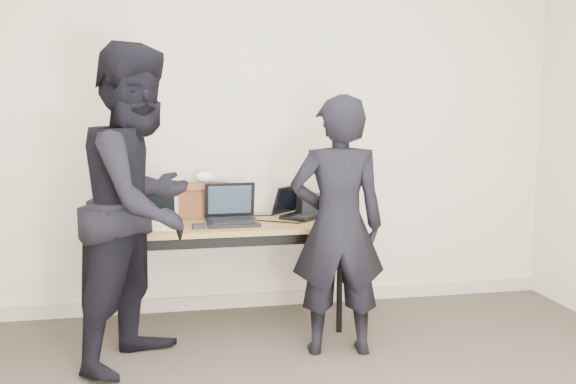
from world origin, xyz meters
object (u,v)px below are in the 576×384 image
object	(u,v)px
desk	(231,231)
laptop_beige	(151,218)
equipment_box	(315,205)
person_observer	(141,206)
person_typist	(338,226)
leather_satchel	(201,199)
laptop_center	(232,214)
laptop_right	(298,210)

from	to	relation	value
desk	laptop_beige	world-z (taller)	laptop_beige
desk	equipment_box	bearing A→B (deg)	16.45
equipment_box	person_observer	size ratio (longest dim) A/B	0.13
equipment_box	desk	bearing A→B (deg)	-163.06
equipment_box	laptop_beige	bearing A→B (deg)	-169.07
desk	person_typist	xyz separation A→B (m)	(0.59, -0.57, 0.12)
desk	person_observer	world-z (taller)	person_observer
person_typist	laptop_beige	bearing A→B (deg)	-19.37
leather_satchel	person_typist	world-z (taller)	person_typist
laptop_beige	laptop_center	xyz separation A→B (m)	(0.52, 0.01, 0.00)
laptop_right	equipment_box	xyz separation A→B (m)	(0.14, 0.08, 0.02)
person_typist	desk	bearing A→B (deg)	-37.41
laptop_right	person_typist	distance (m)	0.69
desk	equipment_box	xyz separation A→B (m)	(0.63, 0.19, 0.13)
laptop_beige	desk	bearing A→B (deg)	6.05
laptop_center	equipment_box	size ratio (longest dim) A/B	1.37
laptop_center	person_observer	distance (m)	0.75
desk	person_typist	bearing A→B (deg)	-44.56
leather_satchel	desk	bearing A→B (deg)	-58.82
laptop_center	desk	bearing A→B (deg)	107.91
laptop_center	person_typist	world-z (taller)	person_typist
desk	person_observer	distance (m)	0.78
laptop_right	person_observer	world-z (taller)	person_observer
laptop_beige	equipment_box	size ratio (longest dim) A/B	1.43
leather_satchel	person_observer	bearing A→B (deg)	-125.39
leather_satchel	equipment_box	xyz separation A→B (m)	(0.81, -0.04, -0.06)
laptop_center	laptop_right	size ratio (longest dim) A/B	0.83
laptop_right	laptop_beige	bearing A→B (deg)	144.48
equipment_box	person_typist	world-z (taller)	person_typist
person_typist	person_observer	xyz separation A→B (m)	(-1.15, 0.09, 0.14)
laptop_right	equipment_box	world-z (taller)	laptop_right
leather_satchel	equipment_box	world-z (taller)	leather_satchel
desk	leather_satchel	distance (m)	0.34
laptop_beige	equipment_box	world-z (taller)	laptop_beige
laptop_right	person_observer	size ratio (longest dim) A/B	0.22
laptop_beige	laptop_right	size ratio (longest dim) A/B	0.86
laptop_center	laptop_right	bearing A→B (deg)	14.58
laptop_beige	person_observer	xyz separation A→B (m)	(-0.04, -0.45, 0.15)
laptop_beige	person_observer	size ratio (longest dim) A/B	0.19
laptop_center	laptop_right	distance (m)	0.50
laptop_right	person_observer	xyz separation A→B (m)	(-1.05, -0.59, 0.16)
desk	leather_satchel	world-z (taller)	leather_satchel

